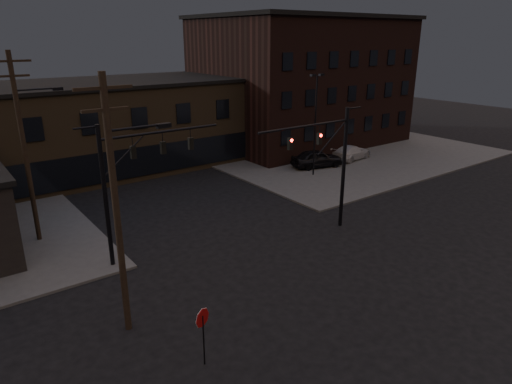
% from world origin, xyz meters
% --- Properties ---
extents(ground, '(140.00, 140.00, 0.00)m').
position_xyz_m(ground, '(0.00, 0.00, 0.00)').
color(ground, black).
rests_on(ground, ground).
extents(sidewalk_ne, '(30.00, 30.00, 0.15)m').
position_xyz_m(sidewalk_ne, '(22.00, 22.00, 0.07)').
color(sidewalk_ne, '#474744').
rests_on(sidewalk_ne, ground).
extents(building_row, '(40.00, 12.00, 8.00)m').
position_xyz_m(building_row, '(0.00, 28.00, 4.00)').
color(building_row, '#4B3C28').
rests_on(building_row, ground).
extents(building_right, '(22.00, 16.00, 14.00)m').
position_xyz_m(building_right, '(22.00, 26.00, 7.00)').
color(building_right, black).
rests_on(building_right, ground).
extents(traffic_signal_near, '(7.12, 0.24, 8.00)m').
position_xyz_m(traffic_signal_near, '(5.36, 4.50, 4.93)').
color(traffic_signal_near, black).
rests_on(traffic_signal_near, ground).
extents(traffic_signal_far, '(7.12, 0.24, 8.00)m').
position_xyz_m(traffic_signal_far, '(-6.72, 8.00, 5.01)').
color(traffic_signal_far, black).
rests_on(traffic_signal_far, ground).
extents(stop_sign, '(0.72, 0.33, 2.48)m').
position_xyz_m(stop_sign, '(-8.00, -1.99, 1.84)').
color(stop_sign, black).
rests_on(stop_sign, ground).
extents(utility_pole_near, '(3.70, 0.28, 11.00)m').
position_xyz_m(utility_pole_near, '(-9.43, 2.00, 5.87)').
color(utility_pole_near, black).
rests_on(utility_pole_near, ground).
extents(utility_pole_mid, '(3.70, 0.28, 11.50)m').
position_xyz_m(utility_pole_mid, '(-10.44, 14.00, 6.13)').
color(utility_pole_mid, black).
rests_on(utility_pole_mid, ground).
extents(lot_light_a, '(1.50, 0.28, 9.14)m').
position_xyz_m(lot_light_a, '(13.00, 14.00, 5.51)').
color(lot_light_a, black).
rests_on(lot_light_a, ground).
extents(lot_light_b, '(1.50, 0.28, 9.14)m').
position_xyz_m(lot_light_b, '(19.00, 19.00, 5.51)').
color(lot_light_b, black).
rests_on(lot_light_b, ground).
extents(parked_car_lot_a, '(5.38, 3.26, 1.71)m').
position_xyz_m(parked_car_lot_a, '(15.08, 15.71, 1.01)').
color(parked_car_lot_a, black).
rests_on(parked_car_lot_a, sidewalk_ne).
extents(parked_car_lot_b, '(5.25, 2.74, 1.45)m').
position_xyz_m(parked_car_lot_b, '(19.97, 15.72, 0.88)').
color(parked_car_lot_b, silver).
rests_on(parked_car_lot_b, sidewalk_ne).
extents(car_crossing, '(1.45, 4.07, 1.34)m').
position_xyz_m(car_crossing, '(0.19, 24.88, 0.67)').
color(car_crossing, black).
rests_on(car_crossing, ground).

